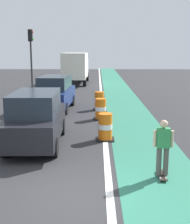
# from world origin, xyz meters

# --- Properties ---
(ground_plane) EXTENTS (100.00, 100.00, 0.00)m
(ground_plane) POSITION_xyz_m (0.00, 0.00, 0.00)
(ground_plane) COLOR #2D2D30
(bike_lane_strip) EXTENTS (2.50, 80.00, 0.01)m
(bike_lane_strip) POSITION_xyz_m (2.40, 12.00, 0.00)
(bike_lane_strip) COLOR #2D755B
(bike_lane_strip) RESTS_ON ground
(lane_divider_stripe) EXTENTS (0.20, 80.00, 0.01)m
(lane_divider_stripe) POSITION_xyz_m (0.90, 12.00, 0.01)
(lane_divider_stripe) COLOR silver
(lane_divider_stripe) RESTS_ON ground
(skateboarder_on_lane) EXTENTS (0.57, 0.81, 1.69)m
(skateboarder_on_lane) POSITION_xyz_m (2.44, 1.19, 0.91)
(skateboarder_on_lane) COLOR black
(skateboarder_on_lane) RESTS_ON ground
(parked_suv_nearest) EXTENTS (1.99, 4.64, 2.04)m
(parked_suv_nearest) POSITION_xyz_m (-1.75, 4.30, 1.04)
(parked_suv_nearest) COLOR black
(parked_suv_nearest) RESTS_ON ground
(parked_suv_second) EXTENTS (2.13, 4.70, 2.04)m
(parked_suv_second) POSITION_xyz_m (-1.97, 11.36, 1.04)
(parked_suv_second) COLOR navy
(parked_suv_second) RESTS_ON ground
(traffic_barrel_front) EXTENTS (0.73, 0.73, 1.09)m
(traffic_barrel_front) POSITION_xyz_m (0.90, 4.93, 0.53)
(traffic_barrel_front) COLOR orange
(traffic_barrel_front) RESTS_ON ground
(traffic_barrel_mid) EXTENTS (0.73, 0.73, 1.09)m
(traffic_barrel_mid) POSITION_xyz_m (0.76, 8.73, 0.53)
(traffic_barrel_mid) COLOR orange
(traffic_barrel_mid) RESTS_ON ground
(traffic_barrel_back) EXTENTS (0.73, 0.73, 1.09)m
(traffic_barrel_back) POSITION_xyz_m (0.70, 11.33, 0.53)
(traffic_barrel_back) COLOR orange
(traffic_barrel_back) RESTS_ON ground
(delivery_truck_down_block) EXTENTS (2.47, 7.64, 3.23)m
(delivery_truck_down_block) POSITION_xyz_m (-1.66, 25.67, 1.85)
(delivery_truck_down_block) COLOR silver
(delivery_truck_down_block) RESTS_ON ground
(traffic_light_corner) EXTENTS (0.41, 0.32, 5.10)m
(traffic_light_corner) POSITION_xyz_m (-4.59, 17.37, 3.50)
(traffic_light_corner) COLOR #2D2D2D
(traffic_light_corner) RESTS_ON ground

